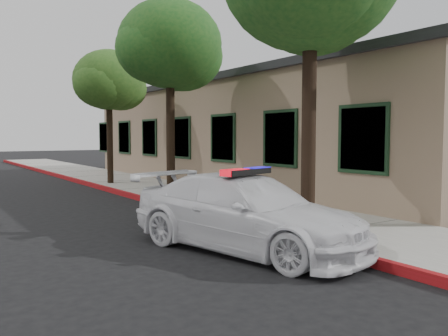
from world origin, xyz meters
TOP-DOWN VIEW (x-y plane):
  - ground at (0.00, 0.00)m, footprint 120.00×120.00m
  - sidewalk at (1.60, 3.00)m, footprint 3.20×60.00m
  - red_curb at (0.06, 3.00)m, footprint 0.14×60.00m
  - clapboard_building at (6.69, 9.00)m, footprint 7.30×20.89m
  - police_car at (-0.90, 0.21)m, footprint 2.99×4.92m
  - fire_hydrant at (0.35, 1.34)m, footprint 0.54×0.47m
  - street_tree_mid at (0.72, 6.18)m, footprint 3.39×3.11m
  - street_tree_far at (0.75, 11.38)m, footprint 3.01×2.78m

SIDE VIEW (x-z plane):
  - ground at x=0.00m, z-range 0.00..0.00m
  - sidewalk at x=1.60m, z-range 0.00..0.15m
  - red_curb at x=0.06m, z-range 0.00..0.16m
  - fire_hydrant at x=0.35m, z-range 0.15..1.09m
  - police_car at x=-0.90m, z-range -0.06..1.40m
  - clapboard_building at x=6.69m, z-range 0.01..4.25m
  - street_tree_far at x=0.75m, z-range 1.47..6.73m
  - street_tree_mid at x=0.72m, z-range 1.66..7.58m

